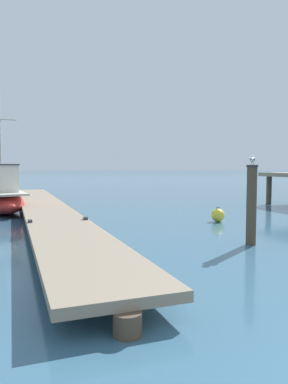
{
  "coord_description": "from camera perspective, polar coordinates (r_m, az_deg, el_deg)",
  "views": [
    {
      "loc": [
        -4.08,
        -1.15,
        2.05
      ],
      "look_at": [
        -1.67,
        7.77,
        1.4
      ],
      "focal_mm": 33.73,
      "sensor_mm": 36.0,
      "label": 1
    }
  ],
  "objects": [
    {
      "name": "mooring_piling",
      "position": [
        9.81,
        16.63,
        -1.78
      ],
      "size": [
        0.3,
        0.3,
        2.1
      ],
      "color": "#4C3D2D",
      "rests_on": "ground"
    },
    {
      "name": "floating_dock",
      "position": [
        15.38,
        -15.38,
        -2.42
      ],
      "size": [
        3.83,
        22.63,
        0.53
      ],
      "color": "gray",
      "rests_on": "ground"
    },
    {
      "name": "perched_seagull",
      "position": [
        9.76,
        16.77,
        5.0
      ],
      "size": [
        0.26,
        0.35,
        0.26
      ],
      "color": "gold",
      "rests_on": "mooring_piling"
    },
    {
      "name": "mooring_buoy",
      "position": [
        13.73,
        11.6,
        -3.61
      ],
      "size": [
        0.49,
        0.49,
        0.56
      ],
      "color": "yellow",
      "rests_on": "ground"
    },
    {
      "name": "fishing_boat_2",
      "position": [
        17.43,
        -21.46,
        -0.77
      ],
      "size": [
        2.93,
        5.93,
        5.51
      ],
      "color": "#AD2823",
      "rests_on": "ground"
    }
  ]
}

